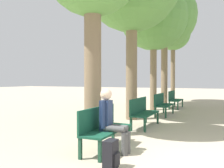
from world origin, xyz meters
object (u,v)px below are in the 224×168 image
(bench_row_2, at_px, (162,103))
(bench_row_3, at_px, (174,98))
(tree_row_2, at_px, (154,17))
(tree_row_3, at_px, (164,16))
(tree_row_4, at_px, (173,34))
(bench_row_0, at_px, (103,126))
(person_seated, at_px, (111,119))
(bench_row_1, at_px, (142,111))
(backpack, at_px, (111,155))

(bench_row_2, relative_size, bench_row_3, 1.00)
(tree_row_2, bearing_deg, tree_row_3, 90.00)
(tree_row_2, bearing_deg, tree_row_4, 90.00)
(tree_row_3, bearing_deg, bench_row_0, -85.23)
(bench_row_2, height_order, tree_row_3, tree_row_3)
(tree_row_3, relative_size, person_seated, 5.38)
(bench_row_1, distance_m, bench_row_2, 2.82)
(tree_row_3, xyz_separation_m, backpack, (1.44, -10.76, -4.93))
(bench_row_0, relative_size, backpack, 3.35)
(bench_row_1, bearing_deg, bench_row_2, 90.00)
(bench_row_1, bearing_deg, tree_row_4, 94.82)
(tree_row_4, bearing_deg, bench_row_1, -85.18)
(bench_row_3, height_order, backpack, bench_row_3)
(bench_row_2, distance_m, bench_row_3, 2.82)
(bench_row_2, relative_size, person_seated, 1.23)
(bench_row_0, bearing_deg, bench_row_1, 90.00)
(backpack, bearing_deg, tree_row_4, 96.10)
(bench_row_2, relative_size, tree_row_3, 0.23)
(tree_row_3, bearing_deg, bench_row_3, -58.51)
(backpack, bearing_deg, bench_row_3, 93.79)
(bench_row_2, relative_size, tree_row_4, 0.28)
(tree_row_4, distance_m, person_seated, 13.26)
(person_seated, bearing_deg, bench_row_0, 153.32)
(tree_row_4, xyz_separation_m, person_seated, (1.06, -12.63, -3.91))
(person_seated, bearing_deg, bench_row_2, 92.43)
(bench_row_0, distance_m, backpack, 1.19)
(tree_row_2, distance_m, tree_row_4, 5.20)
(bench_row_2, bearing_deg, tree_row_2, 116.08)
(bench_row_2, distance_m, person_seated, 5.76)
(bench_row_1, height_order, bench_row_2, same)
(tree_row_3, height_order, backpack, tree_row_3)
(bench_row_1, relative_size, person_seated, 1.23)
(bench_row_2, xyz_separation_m, tree_row_4, (-0.82, 6.87, 4.09))
(bench_row_3, bearing_deg, person_seated, -88.37)
(bench_row_3, bearing_deg, bench_row_2, -90.00)
(bench_row_1, relative_size, tree_row_2, 0.26)
(bench_row_0, xyz_separation_m, backpack, (0.63, -0.98, -0.28))
(bench_row_2, height_order, tree_row_4, tree_row_4)
(bench_row_2, height_order, bench_row_3, same)
(bench_row_1, bearing_deg, tree_row_3, 96.68)
(tree_row_2, xyz_separation_m, person_seated, (1.06, -7.42, -3.87))
(bench_row_3, height_order, tree_row_2, tree_row_2)
(bench_row_1, xyz_separation_m, tree_row_4, (-0.82, 9.69, 4.09))
(bench_row_0, bearing_deg, person_seated, -26.68)
(tree_row_3, bearing_deg, bench_row_2, -78.87)
(bench_row_1, bearing_deg, backpack, -80.65)
(bench_row_0, xyz_separation_m, person_seated, (0.24, -0.12, 0.18))
(bench_row_1, xyz_separation_m, bench_row_3, (0.00, 5.63, 0.00))
(tree_row_2, height_order, tree_row_4, tree_row_2)
(bench_row_0, relative_size, tree_row_4, 0.28)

